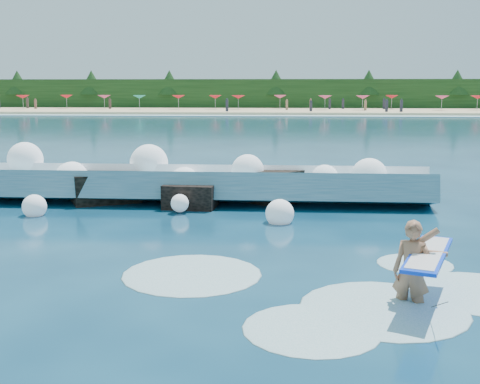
% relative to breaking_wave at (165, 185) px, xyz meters
% --- Properties ---
extents(ground, '(200.00, 200.00, 0.00)m').
position_rel_breaking_wave_xyz_m(ground, '(1.40, -7.06, -0.52)').
color(ground, '#082B43').
rests_on(ground, ground).
extents(beach, '(140.00, 20.00, 0.40)m').
position_rel_breaking_wave_xyz_m(beach, '(1.40, 70.94, -0.32)').
color(beach, tan).
rests_on(beach, ground).
extents(wet_band, '(140.00, 5.00, 0.08)m').
position_rel_breaking_wave_xyz_m(wet_band, '(1.40, 59.94, -0.48)').
color(wet_band, silver).
rests_on(wet_band, ground).
extents(treeline, '(140.00, 4.00, 5.00)m').
position_rel_breaking_wave_xyz_m(treeline, '(1.40, 80.94, 1.98)').
color(treeline, black).
rests_on(treeline, ground).
extents(breaking_wave, '(17.39, 2.74, 1.50)m').
position_rel_breaking_wave_xyz_m(breaking_wave, '(0.00, 0.00, 0.00)').
color(breaking_wave, teal).
rests_on(breaking_wave, ground).
extents(rock_cluster, '(8.12, 3.02, 1.24)m').
position_rel_breaking_wave_xyz_m(rock_cluster, '(0.67, -0.33, -0.13)').
color(rock_cluster, black).
rests_on(rock_cluster, ground).
extents(surfer_with_board, '(1.39, 2.96, 1.81)m').
position_rel_breaking_wave_xyz_m(surfer_with_board, '(6.27, -9.40, 0.14)').
color(surfer_with_board, '#996447').
rests_on(surfer_with_board, ground).
extents(wave_spray, '(14.95, 4.83, 2.02)m').
position_rel_breaking_wave_xyz_m(wave_spray, '(-0.42, -0.19, 0.39)').
color(wave_spray, white).
rests_on(wave_spray, ground).
extents(surf_foam, '(9.58, 5.63, 0.15)m').
position_rel_breaking_wave_xyz_m(surf_foam, '(5.21, -9.06, -0.52)').
color(surf_foam, silver).
rests_on(surf_foam, ground).
extents(beach_umbrellas, '(111.25, 6.37, 0.50)m').
position_rel_breaking_wave_xyz_m(beach_umbrellas, '(1.35, 72.54, 1.73)').
color(beach_umbrellas, red).
rests_on(beach_umbrellas, ground).
extents(beachgoers, '(108.79, 12.40, 1.94)m').
position_rel_breaking_wave_xyz_m(beachgoers, '(-2.18, 69.41, 0.61)').
color(beachgoers, '#3F332D').
rests_on(beachgoers, ground).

